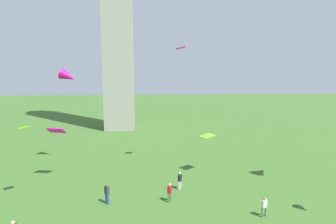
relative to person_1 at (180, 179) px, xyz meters
The scene contains 9 objects.
person_1 is the anchor object (origin of this frame).
person_3 6.89m from the person_1, 158.56° to the right, with size 0.47×0.51×1.72m.
person_4 2.75m from the person_1, 114.47° to the right, with size 0.43×0.49×1.62m.
person_5 8.05m from the person_1, 42.90° to the right, with size 0.47×0.37×1.56m.
kite_flying_0 6.17m from the person_1, 50.59° to the left, with size 1.91×1.77×0.29m.
kite_flying_1 13.28m from the person_1, 164.72° to the left, with size 1.80×1.27×0.75m.
kite_flying_2 14.02m from the person_1, 83.86° to the left, with size 1.17×0.89×0.38m.
kite_flying_3 17.17m from the person_1, 146.52° to the left, with size 2.30×1.71×1.78m.
kite_flying_4 14.42m from the person_1, behind, with size 1.07×1.01×0.19m.
Camera 1 is at (-1.82, -5.26, 11.23)m, focal length 30.61 mm.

